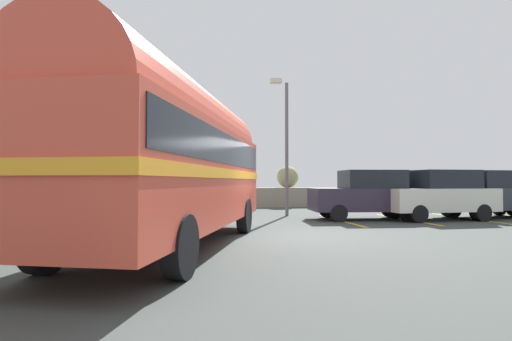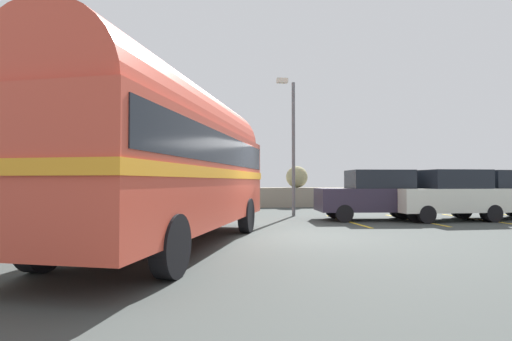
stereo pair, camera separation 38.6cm
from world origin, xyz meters
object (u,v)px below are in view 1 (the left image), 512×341
at_px(vintage_coach, 173,154).
at_px(lamp_post, 285,140).
at_px(parked_car_far, 490,194).
at_px(parked_car_nearest, 367,194).
at_px(parked_car_middle, 439,194).

xyz_separation_m(vintage_coach, lamp_post, (4.27, 6.96, 1.15)).
xyz_separation_m(vintage_coach, parked_car_far, (12.13, 4.91, -1.08)).
xyz_separation_m(parked_car_nearest, parked_car_middle, (2.58, -0.60, 0.00)).
distance_m(parked_car_nearest, parked_car_far, 5.16).
distance_m(parked_car_far, lamp_post, 8.43).
bearing_deg(vintage_coach, lamp_post, 76.86).
bearing_deg(lamp_post, parked_car_middle, -25.21).
distance_m(vintage_coach, parked_car_far, 13.14).
height_order(parked_car_nearest, lamp_post, lamp_post).
xyz_separation_m(parked_car_nearest, parked_car_far, (5.16, -0.15, 0.00)).
height_order(parked_car_nearest, parked_car_middle, same).
relative_size(vintage_coach, lamp_post, 1.59).
relative_size(vintage_coach, parked_car_middle, 2.15).
distance_m(parked_car_middle, lamp_post, 6.25).
distance_m(parked_car_nearest, lamp_post, 3.98).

